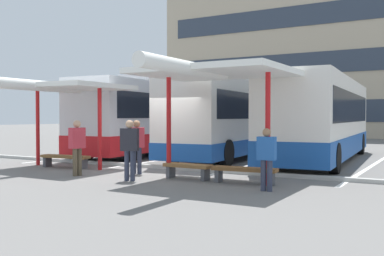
{
  "coord_description": "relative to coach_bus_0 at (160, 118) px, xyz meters",
  "views": [
    {
      "loc": [
        8.57,
        -12.46,
        1.83
      ],
      "look_at": [
        -0.17,
        2.69,
        1.39
      ],
      "focal_mm": 42.05,
      "sensor_mm": 36.0,
      "label": 1
    }
  ],
  "objects": [
    {
      "name": "ground_plane",
      "position": [
        4.17,
        -6.42,
        -1.75
      ],
      "size": [
        160.0,
        160.0,
        0.0
      ],
      "primitive_type": "plane",
      "color": "slate"
    },
    {
      "name": "terminal_building",
      "position": [
        4.2,
        26.37,
        8.95
      ],
      "size": [
        34.88,
        10.95,
        24.11
      ],
      "color": "tan",
      "rests_on": "ground"
    },
    {
      "name": "coach_bus_0",
      "position": [
        0.0,
        0.0,
        0.0
      ],
      "size": [
        3.3,
        11.99,
        3.77
      ],
      "color": "silver",
      "rests_on": "ground"
    },
    {
      "name": "coach_bus_1",
      "position": [
        4.18,
        0.2,
        -0.0
      ],
      "size": [
        3.32,
        11.98,
        3.71
      ],
      "color": "silver",
      "rests_on": "ground"
    },
    {
      "name": "coach_bus_2",
      "position": [
        8.11,
        -0.01,
        -0.04
      ],
      "size": [
        3.3,
        11.77,
        3.69
      ],
      "color": "silver",
      "rests_on": "ground"
    },
    {
      "name": "lane_stripe_0",
      "position": [
        -1.87,
        0.04,
        -1.75
      ],
      "size": [
        0.16,
        14.0,
        0.01
      ],
      "primitive_type": "cube",
      "color": "white",
      "rests_on": "ground"
    },
    {
      "name": "lane_stripe_1",
      "position": [
        2.16,
        0.04,
        -1.75
      ],
      "size": [
        0.16,
        14.0,
        0.01
      ],
      "primitive_type": "cube",
      "color": "white",
      "rests_on": "ground"
    },
    {
      "name": "lane_stripe_2",
      "position": [
        6.19,
        0.04,
        -1.75
      ],
      "size": [
        0.16,
        14.0,
        0.01
      ],
      "primitive_type": "cube",
      "color": "white",
      "rests_on": "ground"
    },
    {
      "name": "lane_stripe_3",
      "position": [
        10.21,
        0.04,
        -1.75
      ],
      "size": [
        0.16,
        14.0,
        0.01
      ],
      "primitive_type": "cube",
      "color": "white",
      "rests_on": "ground"
    },
    {
      "name": "waiting_shelter_0",
      "position": [
        0.74,
        -7.37,
        1.09
      ],
      "size": [
        4.07,
        4.99,
        3.06
      ],
      "color": "red",
      "rests_on": "ground"
    },
    {
      "name": "bench_0",
      "position": [
        0.74,
        -7.21,
        -1.41
      ],
      "size": [
        1.97,
        0.6,
        0.45
      ],
      "color": "brown",
      "rests_on": "ground"
    },
    {
      "name": "waiting_shelter_1",
      "position": [
        6.97,
        -7.83,
        1.27
      ],
      "size": [
        4.13,
        5.3,
        3.24
      ],
      "color": "red",
      "rests_on": "ground"
    },
    {
      "name": "bench_1",
      "position": [
        6.07,
        -7.56,
        -1.42
      ],
      "size": [
        1.52,
        0.47,
        0.45
      ],
      "color": "brown",
      "rests_on": "ground"
    },
    {
      "name": "bench_2",
      "position": [
        7.87,
        -7.56,
        -1.41
      ],
      "size": [
        1.84,
        0.57,
        0.45
      ],
      "color": "brown",
      "rests_on": "ground"
    },
    {
      "name": "platform_kerb",
      "position": [
        4.17,
        -5.72,
        -1.69
      ],
      "size": [
        44.0,
        0.24,
        0.12
      ],
      "primitive_type": "cube",
      "color": "#ADADA8",
      "rests_on": "ground"
    },
    {
      "name": "waiting_passenger_0",
      "position": [
        8.83,
        -8.42,
        -0.87
      ],
      "size": [
        0.46,
        0.25,
        1.55
      ],
      "color": "#33384C",
      "rests_on": "ground"
    },
    {
      "name": "waiting_passenger_1",
      "position": [
        2.72,
        -8.63,
        -0.75
      ],
      "size": [
        0.28,
        0.52,
        1.73
      ],
      "color": "brown",
      "rests_on": "ground"
    },
    {
      "name": "waiting_passenger_2",
      "position": [
        4.8,
        -8.68,
        -0.74
      ],
      "size": [
        0.54,
        0.36,
        1.74
      ],
      "color": "#33384C",
      "rests_on": "ground"
    },
    {
      "name": "waiting_passenger_3",
      "position": [
        4.05,
        -7.35,
        -0.75
      ],
      "size": [
        0.54,
        0.45,
        1.72
      ],
      "color": "#33384C",
      "rests_on": "ground"
    }
  ]
}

